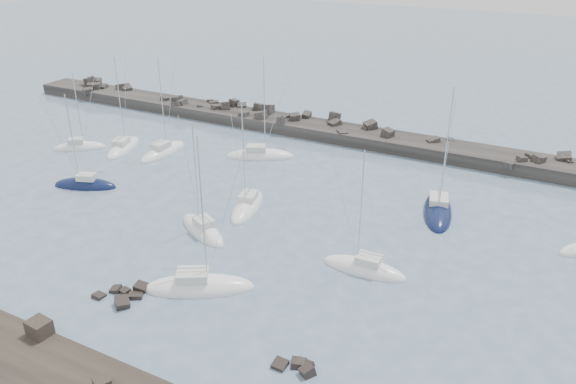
# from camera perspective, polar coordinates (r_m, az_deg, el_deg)

# --- Properties ---
(ground) EXTENTS (400.00, 400.00, 0.00)m
(ground) POSITION_cam_1_polar(r_m,az_deg,el_deg) (56.99, -7.22, -6.63)
(ground) COLOR slate
(ground) RESTS_ON ground
(rock_cluster_near) EXTENTS (4.27, 4.18, 1.52)m
(rock_cluster_near) POSITION_cam_1_polar(r_m,az_deg,el_deg) (53.04, -16.10, -10.15)
(rock_cluster_near) COLOR black
(rock_cluster_near) RESTS_ON ground
(rock_cluster_far) EXTENTS (3.48, 2.19, 1.52)m
(rock_cluster_far) POSITION_cam_1_polar(r_m,az_deg,el_deg) (44.17, 0.94, -17.35)
(rock_cluster_far) COLOR black
(rock_cluster_far) RESTS_ON ground
(breakwater) EXTENTS (115.00, 7.53, 5.12)m
(breakwater) POSITION_cam_1_polar(r_m,az_deg,el_deg) (90.35, 2.28, 6.16)
(breakwater) COLOR #292624
(breakwater) RESTS_ON ground
(sailboat_0) EXTENTS (7.55, 6.43, 12.23)m
(sailboat_0) POSITION_cam_1_polar(r_m,az_deg,el_deg) (89.51, -20.38, 4.25)
(sailboat_0) COLOR white
(sailboat_0) RESTS_ON ground
(sailboat_1) EXTENTS (5.41, 9.61, 14.51)m
(sailboat_1) POSITION_cam_1_polar(r_m,az_deg,el_deg) (87.30, -16.37, 4.31)
(sailboat_1) COLOR white
(sailboat_1) RESTS_ON ground
(sailboat_2) EXTENTS (8.51, 5.27, 13.11)m
(sailboat_2) POSITION_cam_1_polar(r_m,az_deg,el_deg) (75.94, -19.89, 0.62)
(sailboat_2) COLOR #0F183E
(sailboat_2) RESTS_ON ground
(sailboat_3) EXTENTS (3.12, 9.40, 14.76)m
(sailboat_3) POSITION_cam_1_polar(r_m,az_deg,el_deg) (84.18, -12.54, 3.97)
(sailboat_3) COLOR white
(sailboat_3) RESTS_ON ground
(sailboat_4) EXTENTS (10.14, 7.24, 15.49)m
(sailboat_4) POSITION_cam_1_polar(r_m,az_deg,el_deg) (80.91, -2.89, 3.68)
(sailboat_4) COLOR white
(sailboat_4) RESTS_ON ground
(sailboat_5) EXTENTS (8.57, 6.18, 13.36)m
(sailboat_5) POSITION_cam_1_polar(r_m,az_deg,el_deg) (61.69, -8.65, -3.89)
(sailboat_5) COLOR white
(sailboat_5) RESTS_ON ground
(sailboat_6) EXTENTS (4.77, 9.26, 14.05)m
(sailboat_6) POSITION_cam_1_polar(r_m,az_deg,el_deg) (66.19, -4.15, -1.52)
(sailboat_6) COLOR white
(sailboat_6) RESTS_ON ground
(sailboat_7) EXTENTS (10.33, 7.80, 15.99)m
(sailboat_7) POSITION_cam_1_polar(r_m,az_deg,el_deg) (52.66, -9.05, -9.53)
(sailboat_7) COLOR white
(sailboat_7) RESTS_ON ground
(sailboat_8) EXTENTS (5.73, 10.82, 16.24)m
(sailboat_8) POSITION_cam_1_polar(r_m,az_deg,el_deg) (67.30, 14.96, -1.90)
(sailboat_8) COLOR #0F183E
(sailboat_8) RESTS_ON ground
(sailboat_9) EXTENTS (8.45, 2.85, 13.34)m
(sailboat_9) POSITION_cam_1_polar(r_m,az_deg,el_deg) (55.02, 7.74, -7.76)
(sailboat_9) COLOR white
(sailboat_9) RESTS_ON ground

